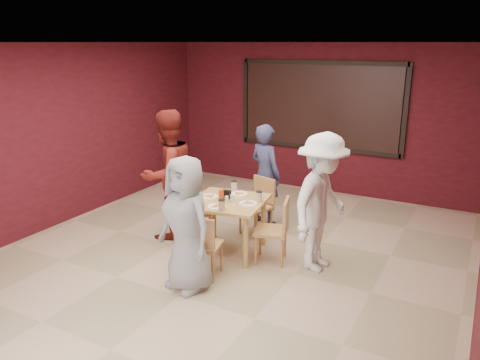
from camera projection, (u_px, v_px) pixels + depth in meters
The scene contains 11 objects.
floor at pixel (228, 258), 6.32m from camera, with size 7.00×7.00×0.00m, color tan.
window_blinds at pixel (319, 106), 8.76m from camera, with size 3.00×0.02×1.50m, color black.
dining_table at pixel (228, 207), 6.32m from camera, with size 1.09×1.09×0.91m.
chair_front at pixel (202, 243), 5.65m from camera, with size 0.47×0.47×0.82m.
chair_back at pixel (259, 202), 7.04m from camera, with size 0.51×0.51×0.85m.
chair_left at pixel (188, 207), 6.70m from camera, with size 0.57×0.57×0.93m.
chair_right at pixel (277, 227), 6.08m from camera, with size 0.52×0.52×0.87m.
diner_front at pixel (186, 224), 5.34m from camera, with size 0.78×0.51×1.61m, color gray.
diner_back at pixel (265, 175), 7.32m from camera, with size 0.59×0.38×1.61m, color #313558.
diner_left at pixel (168, 175), 6.81m from camera, with size 0.92×0.72×1.89m, color maroon.
diner_right at pixel (322, 203), 5.81m from camera, with size 1.14×0.66×1.77m, color white.
Camera 1 is at (2.88, -4.99, 2.80)m, focal length 35.00 mm.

